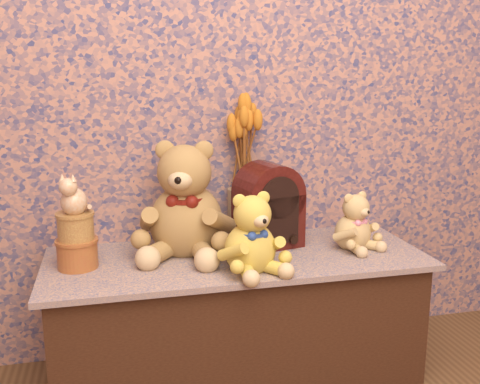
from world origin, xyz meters
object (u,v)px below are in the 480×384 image
(teddy_large, at_px, (186,193))
(cathedral_radio, at_px, (268,205))
(teddy_medium, at_px, (250,229))
(ceramic_vase, at_px, (243,213))
(biscuit_tin_lower, at_px, (77,254))
(teddy_small, at_px, (353,218))
(cat_figurine, at_px, (73,193))

(teddy_large, relative_size, cathedral_radio, 1.39)
(teddy_medium, xyz_separation_m, cathedral_radio, (0.13, 0.24, 0.02))
(teddy_medium, relative_size, ceramic_vase, 1.44)
(ceramic_vase, xyz_separation_m, biscuit_tin_lower, (-0.61, -0.20, -0.05))
(teddy_large, height_order, teddy_small, teddy_large)
(teddy_small, relative_size, cathedral_radio, 0.72)
(teddy_large, bearing_deg, biscuit_tin_lower, -150.21)
(teddy_large, height_order, cat_figurine, teddy_large)
(cathedral_radio, bearing_deg, teddy_medium, -131.12)
(teddy_medium, xyz_separation_m, teddy_small, (0.42, 0.14, -0.03))
(teddy_small, bearing_deg, cat_figurine, 156.21)
(cathedral_radio, relative_size, ceramic_vase, 1.60)
(teddy_large, xyz_separation_m, biscuit_tin_lower, (-0.37, -0.07, -0.17))
(teddy_small, bearing_deg, teddy_large, 148.39)
(teddy_medium, height_order, cat_figurine, cat_figurine)
(cat_figurine, bearing_deg, cathedral_radio, 28.51)
(biscuit_tin_lower, bearing_deg, teddy_large, 11.31)
(teddy_medium, bearing_deg, cat_figurine, 148.10)
(teddy_large, xyz_separation_m, ceramic_vase, (0.24, 0.13, -0.12))
(teddy_medium, distance_m, ceramic_vase, 0.36)
(teddy_small, bearing_deg, cathedral_radio, 138.03)
(cathedral_radio, xyz_separation_m, cat_figurine, (-0.68, -0.08, 0.10))
(teddy_large, height_order, cathedral_radio, teddy_large)
(teddy_medium, xyz_separation_m, biscuit_tin_lower, (-0.55, 0.16, -0.09))
(cathedral_radio, distance_m, ceramic_vase, 0.15)
(teddy_large, relative_size, cat_figurine, 3.14)
(ceramic_vase, bearing_deg, teddy_medium, -99.90)
(ceramic_vase, height_order, cat_figurine, cat_figurine)
(ceramic_vase, bearing_deg, biscuit_tin_lower, -161.83)
(teddy_large, xyz_separation_m, teddy_medium, (0.17, -0.23, -0.08))
(cathedral_radio, height_order, cat_figurine, cat_figurine)
(teddy_small, height_order, ceramic_vase, teddy_small)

